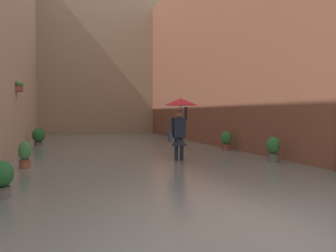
% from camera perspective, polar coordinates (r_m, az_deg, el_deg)
% --- Properties ---
extents(ground_plane, '(60.00, 60.00, 0.00)m').
position_cam_1_polar(ground_plane, '(15.36, -7.00, -3.95)').
color(ground_plane, gray).
extents(flood_water, '(9.12, 27.86, 0.10)m').
position_cam_1_polar(flood_water, '(15.35, -7.00, -3.76)').
color(flood_water, slate).
rests_on(flood_water, ground_plane).
extents(building_facade_left, '(2.04, 25.86, 9.48)m').
position_cam_1_polar(building_facade_left, '(17.21, 10.15, 12.54)').
color(building_facade_left, brown).
rests_on(building_facade_left, ground_plane).
extents(building_facade_far, '(11.92, 1.80, 10.47)m').
position_cam_1_polar(building_facade_far, '(27.24, -11.60, 9.70)').
color(building_facade_far, gray).
rests_on(building_facade_far, ground_plane).
extents(person_wading, '(1.09, 1.09, 2.16)m').
position_cam_1_polar(person_wading, '(11.23, 1.96, 1.74)').
color(person_wading, '#2D2319').
rests_on(person_wading, ground_plane).
extents(potted_plant_mid_left, '(0.44, 0.44, 0.87)m').
position_cam_1_polar(potted_plant_mid_left, '(14.41, 9.47, -2.44)').
color(potted_plant_mid_left, brown).
rests_on(potted_plant_mid_left, ground_plane).
extents(potted_plant_far_right, '(0.58, 0.58, 0.92)m').
position_cam_1_polar(potted_plant_far_right, '(17.42, -20.32, -1.63)').
color(potted_plant_far_right, '#66605B').
rests_on(potted_plant_far_right, ground_plane).
extents(potted_plant_near_right, '(0.34, 0.34, 0.85)m').
position_cam_1_polar(potted_plant_near_right, '(10.49, -22.25, -4.44)').
color(potted_plant_near_right, '#9E563D').
rests_on(potted_plant_near_right, ground_plane).
extents(potted_plant_mid_right, '(0.46, 0.46, 0.77)m').
position_cam_1_polar(potted_plant_mid_right, '(6.98, -25.63, -7.86)').
color(potted_plant_mid_right, '#66605B').
rests_on(potted_plant_mid_right, ground_plane).
extents(potted_plant_near_left, '(0.40, 0.40, 0.88)m').
position_cam_1_polar(potted_plant_near_left, '(11.37, 16.71, -3.71)').
color(potted_plant_near_left, '#66605B').
rests_on(potted_plant_near_left, ground_plane).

